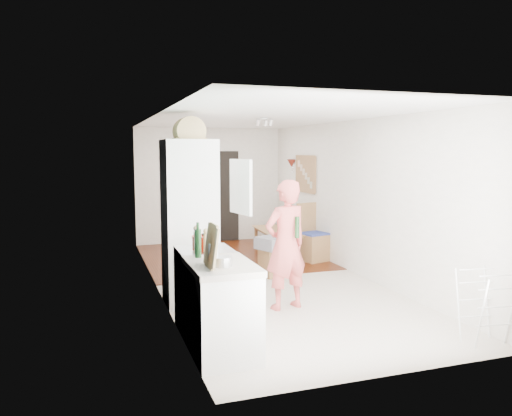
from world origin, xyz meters
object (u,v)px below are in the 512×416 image
person (286,233)px  dining_table (283,245)px  drying_rack (484,307)px  stool (272,262)px  dining_chair (314,233)px

person → dining_table: person is taller
drying_rack → stool: bearing=116.8°
dining_chair → stool: dining_chair is taller
dining_table → dining_chair: (0.35, -0.63, 0.31)m
stool → dining_chair: bearing=35.7°
dining_table → stool: size_ratio=2.74×
dining_chair → stool: (-1.09, -0.78, -0.30)m
person → drying_rack: bearing=118.8°
stool → drying_rack: bearing=-71.3°
dining_chair → drying_rack: bearing=-104.6°
stool → drying_rack: size_ratio=0.58×
stool → dining_table: bearing=62.4°
dining_chair → person: bearing=-137.3°
drying_rack → dining_chair: bearing=98.6°
person → drying_rack: size_ratio=2.52×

